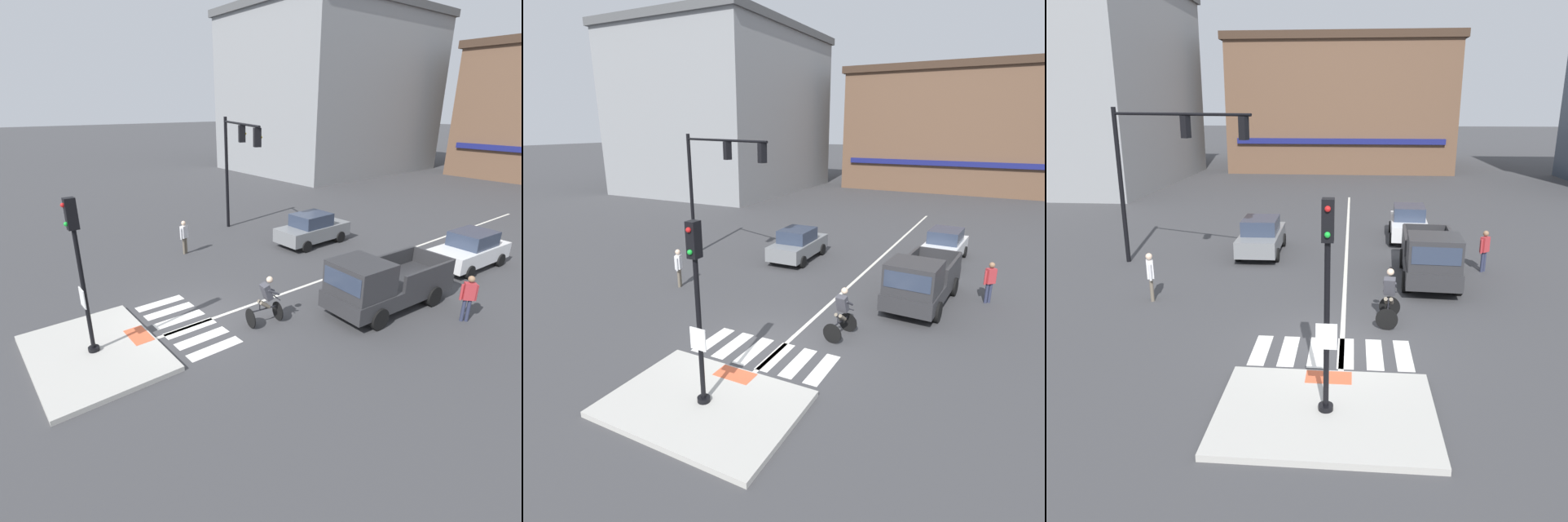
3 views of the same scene
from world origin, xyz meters
TOP-DOWN VIEW (x-y plane):
  - ground_plane at (0.00, 0.00)m, footprint 300.00×300.00m
  - traffic_island at (0.00, -3.45)m, footprint 4.69×3.45m
  - tactile_pad_front at (0.00, -2.07)m, footprint 1.10×0.60m
  - signal_pole at (0.00, -3.46)m, footprint 0.44×0.38m
  - crosswalk_stripe_a at (-1.92, -0.47)m, footprint 0.44×1.80m
  - crosswalk_stripe_b at (-1.15, -0.47)m, footprint 0.44×1.80m
  - crosswalk_stripe_c at (-0.38, -0.47)m, footprint 0.44×1.80m
  - crosswalk_stripe_d at (0.38, -0.47)m, footprint 0.44×1.80m
  - crosswalk_stripe_e at (1.15, -0.47)m, footprint 0.44×1.80m
  - crosswalk_stripe_f at (1.92, -0.47)m, footprint 0.44×1.80m
  - lane_centre_line at (0.28, 10.00)m, footprint 0.14×28.00m
  - traffic_light_mast at (-7.00, 6.58)m, footprint 5.97×2.33m
  - building_far_block at (-22.49, 29.99)m, footprint 16.44×20.23m
  - car_grey_westbound_far at (-3.50, 8.99)m, footprint 1.91×4.13m
  - car_white_eastbound_far at (3.27, 12.23)m, footprint 2.01×4.19m
  - pickup_truck_charcoal_eastbound_mid at (3.39, 5.54)m, footprint 2.27×5.20m
  - cyclist at (1.65, 1.74)m, footprint 0.81×1.17m
  - pedestrian_at_curb_left at (-6.23, 2.92)m, footprint 0.34×0.52m
  - pedestrian_waiting_far_side at (5.72, 7.15)m, footprint 0.42×0.41m

SIDE VIEW (x-z plane):
  - ground_plane at x=0.00m, z-range 0.00..0.00m
  - crosswalk_stripe_a at x=-1.92m, z-range 0.00..0.01m
  - crosswalk_stripe_b at x=-1.15m, z-range 0.00..0.01m
  - crosswalk_stripe_c at x=-0.38m, z-range 0.00..0.01m
  - crosswalk_stripe_d at x=0.38m, z-range 0.00..0.01m
  - crosswalk_stripe_e at x=1.15m, z-range 0.00..0.01m
  - crosswalk_stripe_f at x=1.92m, z-range 0.00..0.01m
  - lane_centre_line at x=0.28m, z-range 0.00..0.01m
  - traffic_island at x=0.00m, z-range 0.00..0.15m
  - tactile_pad_front at x=0.00m, z-range 0.15..0.16m
  - car_grey_westbound_far at x=-3.50m, z-range -0.01..1.63m
  - car_white_eastbound_far at x=3.27m, z-range -0.01..1.63m
  - cyclist at x=1.65m, z-range 0.03..1.71m
  - pickup_truck_charcoal_eastbound_mid at x=3.39m, z-range -0.06..2.02m
  - pedestrian_at_curb_left at x=-6.23m, z-range 0.15..1.82m
  - pedestrian_waiting_far_side at x=5.72m, z-range 0.15..1.82m
  - signal_pole at x=0.00m, z-range 0.62..5.17m
  - traffic_light_mast at x=-7.00m, z-range 1.31..7.61m
  - building_far_block at x=-22.49m, z-range 0.02..16.09m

